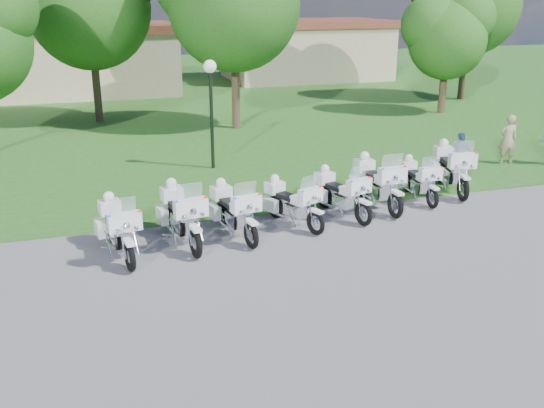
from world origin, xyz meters
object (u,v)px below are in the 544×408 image
object	(u,v)px
motorcycle_5	(377,182)
bystander_c	(460,157)
motorcycle_4	(341,192)
motorcycle_7	(451,167)
motorcycle_6	(418,179)
motorcycle_1	(181,214)
motorcycle_3	(292,202)
lamp_post	(211,86)
motorcycle_0	(118,227)
motorcycle_2	(233,210)
bystander_a	(508,140)

from	to	relation	value
motorcycle_5	bystander_c	distance (m)	3.99
motorcycle_4	motorcycle_5	world-z (taller)	motorcycle_5
motorcycle_7	motorcycle_6	bearing A→B (deg)	31.17
motorcycle_1	motorcycle_6	xyz separation A→B (m)	(7.23, 1.21, -0.11)
motorcycle_3	motorcycle_7	bearing A→B (deg)	171.85
motorcycle_3	lamp_post	world-z (taller)	lamp_post
motorcycle_6	motorcycle_4	bearing A→B (deg)	15.62
motorcycle_0	motorcycle_5	xyz separation A→B (m)	(7.29, 1.34, 0.05)
motorcycle_7	bystander_c	xyz separation A→B (m)	(0.84, 0.78, 0.06)
motorcycle_3	motorcycle_5	size ratio (longest dim) A/B	0.82
motorcycle_5	motorcycle_7	distance (m)	2.96
motorcycle_3	motorcycle_5	world-z (taller)	motorcycle_5
motorcycle_1	bystander_c	world-z (taller)	motorcycle_1
motorcycle_0	motorcycle_5	size ratio (longest dim) A/B	0.93
motorcycle_0	motorcycle_4	xyz separation A→B (m)	(6.00, 0.93, -0.03)
motorcycle_4	motorcycle_6	bearing A→B (deg)	177.30
motorcycle_6	motorcycle_7	bearing A→B (deg)	-159.29
motorcycle_3	bystander_c	bearing A→B (deg)	176.57
motorcycle_2	motorcycle_3	xyz separation A→B (m)	(1.63, 0.24, -0.04)
motorcycle_7	bystander_a	size ratio (longest dim) A/B	1.46
motorcycle_2	motorcycle_7	world-z (taller)	motorcycle_7
motorcycle_6	motorcycle_7	distance (m)	1.48
motorcycle_1	lamp_post	size ratio (longest dim) A/B	0.69
motorcycle_0	motorcycle_6	size ratio (longest dim) A/B	1.11
motorcycle_2	motorcycle_0	bearing A→B (deg)	-2.90
bystander_c	lamp_post	bearing A→B (deg)	-16.03
motorcycle_2	motorcycle_3	bearing A→B (deg)	177.69
motorcycle_0	bystander_a	world-z (taller)	bystander_a
motorcycle_4	bystander_c	size ratio (longest dim) A/B	1.43
motorcycle_0	lamp_post	size ratio (longest dim) A/B	0.64
motorcycle_0	motorcycle_7	size ratio (longest dim) A/B	0.93
motorcycle_1	motorcycle_4	size ratio (longest dim) A/B	1.13
motorcycle_0	motorcycle_2	distance (m)	2.87
motorcycle_2	motorcycle_4	bearing A→B (deg)	178.85
motorcycle_0	motorcycle_1	bearing A→B (deg)	-176.52
motorcycle_5	motorcycle_0	bearing A→B (deg)	8.56
motorcycle_5	motorcycle_6	xyz separation A→B (m)	(1.47, 0.22, -0.11)
motorcycle_6	bystander_c	distance (m)	2.57
motorcycle_7	lamp_post	xyz separation A→B (m)	(-6.49, 4.69, 2.11)
lamp_post	motorcycle_3	bearing A→B (deg)	-82.55
motorcycle_3	motorcycle_4	bearing A→B (deg)	169.28
motorcycle_4	motorcycle_7	world-z (taller)	motorcycle_7
bystander_c	motorcycle_1	bearing A→B (deg)	26.49
motorcycle_6	bystander_a	size ratio (longest dim) A/B	1.23
motorcycle_2	motorcycle_5	world-z (taller)	motorcycle_5
motorcycle_1	motorcycle_7	bearing A→B (deg)	-176.24
motorcycle_1	motorcycle_7	size ratio (longest dim) A/B	0.99
motorcycle_3	motorcycle_6	bearing A→B (deg)	170.41
motorcycle_1	motorcycle_3	size ratio (longest dim) A/B	1.21
bystander_c	bystander_a	bearing A→B (deg)	-143.09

